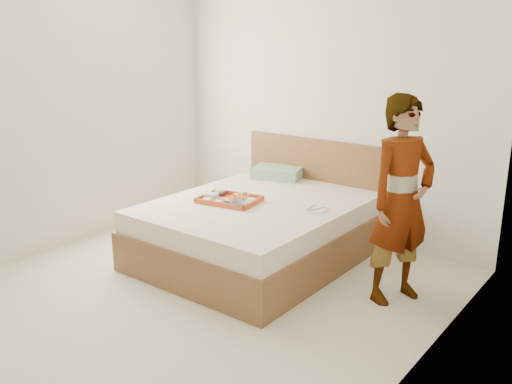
{
  "coord_description": "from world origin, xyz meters",
  "views": [
    {
      "loc": [
        2.78,
        -2.66,
        1.93
      ],
      "look_at": [
        0.0,
        0.9,
        0.65
      ],
      "focal_mm": 38.27,
      "sensor_mm": 36.0,
      "label": 1
    }
  ],
  "objects_px": {
    "person": "(401,201)",
    "tray": "(229,199)",
    "dinner_plate": "(314,209)",
    "bed": "(258,230)"
  },
  "relations": [
    {
      "from": "person",
      "to": "tray",
      "type": "bearing_deg",
      "value": 120.8
    },
    {
      "from": "dinner_plate",
      "to": "tray",
      "type": "bearing_deg",
      "value": -159.69
    },
    {
      "from": "bed",
      "to": "dinner_plate",
      "type": "xyz_separation_m",
      "value": [
        0.52,
        0.1,
        0.27
      ]
    },
    {
      "from": "tray",
      "to": "person",
      "type": "distance_m",
      "value": 1.54
    },
    {
      "from": "bed",
      "to": "tray",
      "type": "distance_m",
      "value": 0.39
    },
    {
      "from": "bed",
      "to": "dinner_plate",
      "type": "relative_size",
      "value": 8.96
    },
    {
      "from": "bed",
      "to": "tray",
      "type": "relative_size",
      "value": 3.95
    },
    {
      "from": "bed",
      "to": "person",
      "type": "relative_size",
      "value": 1.28
    },
    {
      "from": "tray",
      "to": "bed",
      "type": "bearing_deg",
      "value": 30.06
    },
    {
      "from": "dinner_plate",
      "to": "person",
      "type": "height_order",
      "value": "person"
    }
  ]
}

